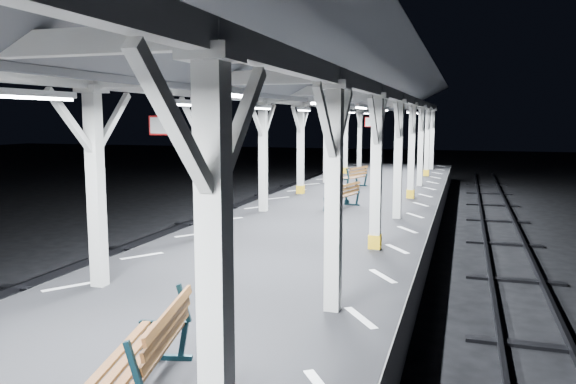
% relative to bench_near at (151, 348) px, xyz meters
% --- Properties ---
extents(ground, '(120.00, 120.00, 0.00)m').
position_rel_bench_near_xyz_m(ground, '(-0.82, 5.04, -1.49)').
color(ground, black).
rests_on(ground, ground).
extents(platform, '(6.00, 50.00, 1.00)m').
position_rel_bench_near_xyz_m(platform, '(-0.82, 5.04, -0.99)').
color(platform, black).
rests_on(platform, ground).
extents(hazard_stripes_left, '(1.00, 48.00, 0.01)m').
position_rel_bench_near_xyz_m(hazard_stripes_left, '(-3.27, 5.04, -0.49)').
color(hazard_stripes_left, silver).
rests_on(hazard_stripes_left, platform).
extents(hazard_stripes_right, '(1.00, 48.00, 0.01)m').
position_rel_bench_near_xyz_m(hazard_stripes_right, '(1.63, 5.04, -0.49)').
color(hazard_stripes_right, silver).
rests_on(hazard_stripes_right, platform).
extents(track_left, '(2.20, 60.00, 0.16)m').
position_rel_bench_near_xyz_m(track_left, '(-5.82, 5.04, -1.42)').
color(track_left, '#2D2D33').
rests_on(track_left, ground).
extents(track_right, '(2.20, 60.00, 0.16)m').
position_rel_bench_near_xyz_m(track_right, '(4.18, 5.04, -1.42)').
color(track_right, '#2D2D33').
rests_on(track_right, ground).
extents(canopy, '(5.40, 49.00, 4.65)m').
position_rel_bench_near_xyz_m(canopy, '(-0.82, 5.02, 3.06)').
color(canopy, beige).
rests_on(canopy, platform).
extents(bench_near, '(1.00, 1.81, 0.93)m').
position_rel_bench_near_xyz_m(bench_near, '(0.00, 0.00, 0.00)').
color(bench_near, black).
rests_on(bench_near, platform).
extents(bench_mid, '(0.90, 1.60, 0.82)m').
position_rel_bench_near_xyz_m(bench_mid, '(-0.57, 12.25, -0.06)').
color(bench_mid, black).
rests_on(bench_mid, platform).
extents(bench_far, '(1.03, 1.70, 0.87)m').
position_rel_bench_near_xyz_m(bench_far, '(-1.28, 17.51, -0.03)').
color(bench_far, black).
rests_on(bench_far, platform).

